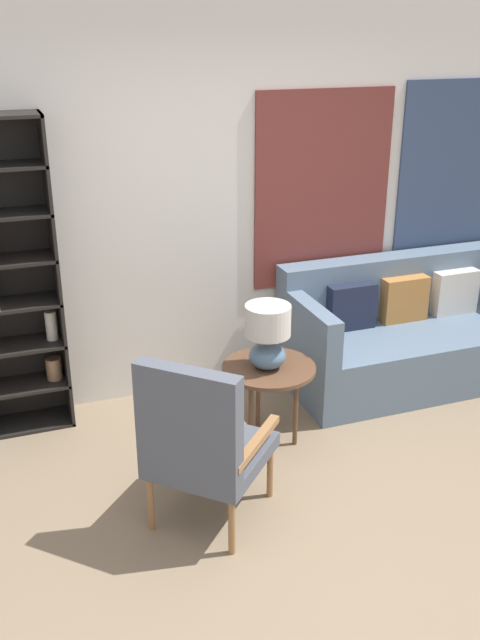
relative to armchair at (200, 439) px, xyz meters
name	(u,v)px	position (x,y,z in m)	size (l,w,h in m)	color
ground_plane	(306,560)	(0.42, -0.43, -0.54)	(14.00, 14.00, 0.00)	#847056
wall_back	(198,206)	(0.49, 1.59, 0.81)	(6.40, 0.08, 2.70)	silver
armchair	(200,439)	(0.00, 0.00, 0.00)	(0.81, 0.82, 1.00)	olive
couch	(409,335)	(1.99, 1.16, -0.20)	(1.89, 0.85, 0.89)	slate
side_table	(269,374)	(0.65, 0.66, -0.05)	(0.59, 0.59, 0.54)	brown
table_lamp	(268,333)	(0.63, 0.64, 0.23)	(0.28, 0.28, 0.41)	slate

